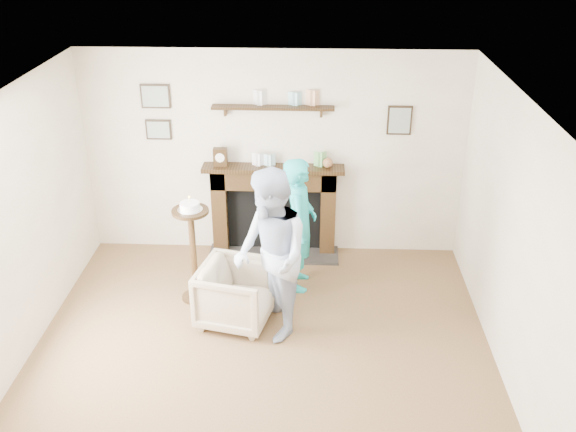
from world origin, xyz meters
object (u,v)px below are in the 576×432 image
object	(u,v)px
armchair	(237,320)
woman	(299,284)
pedestal_table	(192,237)
man	(272,330)

from	to	relation	value
armchair	woman	bearing A→B (deg)	-27.65
woman	pedestal_table	size ratio (longest dim) A/B	1.24
armchair	man	bearing A→B (deg)	-100.08
woman	pedestal_table	distance (m)	1.40
man	pedestal_table	bearing A→B (deg)	-145.46
man	armchair	bearing A→B (deg)	-135.45
armchair	pedestal_table	size ratio (longest dim) A/B	0.58
armchair	pedestal_table	bearing A→B (deg)	63.64
woman	man	bearing A→B (deg)	163.88
man	woman	size ratio (longest dim) A/B	1.14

